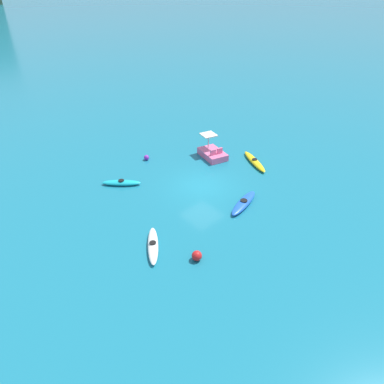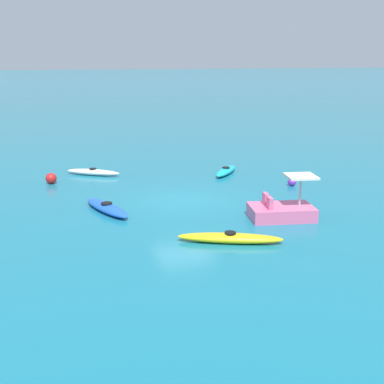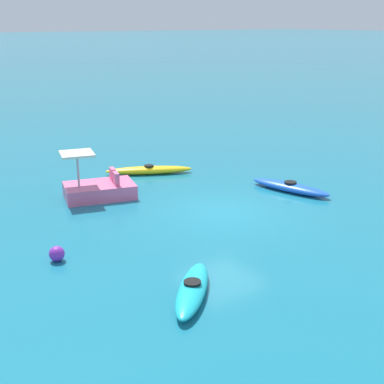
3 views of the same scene
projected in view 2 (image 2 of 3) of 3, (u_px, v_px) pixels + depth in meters
The scene contains 8 objects.
ground_plane at pixel (184, 201), 21.17m from camera, with size 600.00×600.00×0.00m, color #19728C.
kayak_white at pixel (93, 172), 25.82m from camera, with size 2.22×2.73×0.37m.
kayak_yellow at pixel (230, 238), 16.27m from camera, with size 2.13×3.40×0.37m.
kayak_cyan at pixel (226, 171), 26.10m from camera, with size 2.37×2.30×0.37m.
kayak_blue at pixel (107, 208), 19.61m from camera, with size 3.21×1.51×0.37m.
pedal_boat_pink at pixel (282, 210), 18.72m from camera, with size 2.07×2.71×1.68m.
buoy_purple at pixel (292, 182), 23.60m from camera, with size 0.41×0.41×0.41m, color purple.
buoy_red at pixel (51, 178), 24.01m from camera, with size 0.54×0.54×0.54m, color red.
Camera 2 is at (19.02, -7.21, 5.88)m, focal length 45.89 mm.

